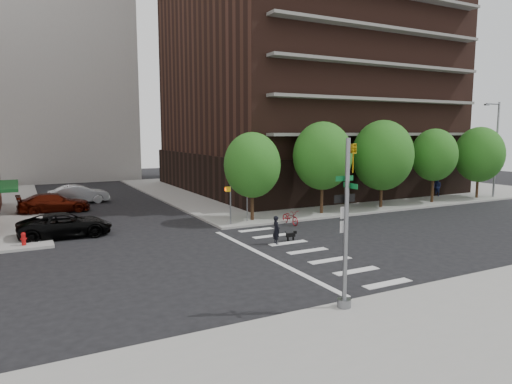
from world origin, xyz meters
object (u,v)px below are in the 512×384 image
Objects in this scene: traffic_signal at (346,237)px; parked_car_silver at (79,194)px; fire_hydrant at (24,238)px; scooter at (290,217)px; dog_walker at (276,230)px; parked_car_maroon at (54,203)px; parked_car_black at (65,225)px; pedestrian_far at (437,187)px.

parked_car_silver is at bearing 100.05° from traffic_signal.
traffic_signal is at bearing -56.74° from fire_hydrant.
scooter is 1.16× the size of dog_walker.
parked_car_black is at bearing 177.73° from parked_car_maroon.
traffic_signal reaches higher than parked_car_black.
dog_walker is (10.47, -7.46, 0.07)m from parked_car_black.
scooter is at bearing -133.96° from parked_car_maroon.
parked_car_black is at bearing 61.25° from dog_walker.
dog_walker is (10.47, -16.98, 0.04)m from parked_car_maroon.
fire_hydrant is 0.14× the size of parked_car_maroon.
pedestrian_far reaches higher than parked_car_black.
dog_walker is at bearing -24.04° from fire_hydrant.
fire_hydrant is at bearing 72.66° from dog_walker.
parked_car_black is 14.46m from scooter.
parked_car_silver is (-5.42, 30.59, -1.86)m from traffic_signal.
scooter is at bearing -4.52° from fire_hydrant.
parked_car_silver is 2.68× the size of scooter.
fire_hydrant is at bearing 127.39° from parked_car_black.
dog_walker is (2.74, 9.60, -1.88)m from traffic_signal.
parked_car_maroon is at bearing 137.23° from scooter.
fire_hydrant is 0.45× the size of dog_walker.
fire_hydrant is 16.49m from scooter.
fire_hydrant is at bearing 160.99° from parked_car_silver.
pedestrian_far is at bearing -87.59° from parked_car_black.
pedestrian_far reaches higher than dog_walker.
dog_walker is at bearing 74.07° from traffic_signal.
fire_hydrant is 36.13m from pedestrian_far.
parked_car_black is 1.01× the size of parked_car_maroon.
fire_hydrant is 0.39× the size of scooter.
fire_hydrant is 0.14× the size of parked_car_black.
parked_car_black is 33.72m from pedestrian_far.
pedestrian_far reaches higher than fire_hydrant.
parked_car_black is at bearing 114.39° from traffic_signal.
traffic_signal is 31.91m from pedestrian_far.
parked_car_silver is at bearing -32.22° from parked_car_maroon.
traffic_signal reaches higher than pedestrian_far.
traffic_signal is 18.42m from fire_hydrant.
fire_hydrant is 0.41× the size of pedestrian_far.
parked_car_silver is at bearing -108.32° from pedestrian_far.
dog_walker reaches higher than parked_car_maroon.
parked_car_maroon is (0.00, 9.53, 0.03)m from parked_car_black.
parked_car_maroon is at bearing 38.36° from dog_walker.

